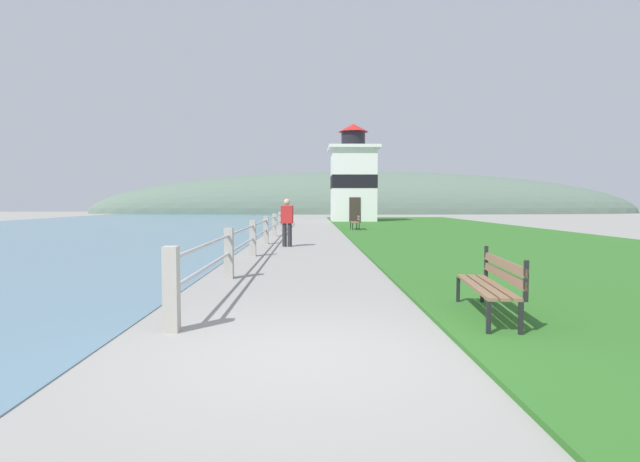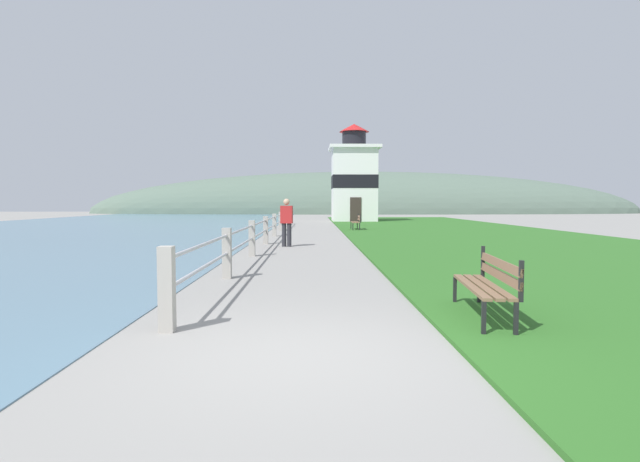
% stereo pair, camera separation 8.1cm
% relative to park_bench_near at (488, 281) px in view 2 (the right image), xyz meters
% --- Properties ---
extents(ground_plane, '(160.00, 160.00, 0.00)m').
position_rel_park_bench_near_xyz_m(ground_plane, '(-2.57, -1.54, -0.54)').
color(ground_plane, gray).
extents(grass_verge, '(12.00, 55.55, 0.06)m').
position_rel_park_bench_near_xyz_m(grass_verge, '(5.18, 16.98, -0.51)').
color(grass_verge, '#2D6623').
rests_on(grass_verge, ground_plane).
extents(water_strip, '(24.00, 88.88, 0.01)m').
position_rel_park_bench_near_xyz_m(water_strip, '(-16.82, 16.98, -0.53)').
color(water_strip, slate).
rests_on(water_strip, ground_plane).
extents(seawall_railing, '(0.18, 30.66, 1.07)m').
position_rel_park_bench_near_xyz_m(seawall_railing, '(-4.22, 14.70, 0.08)').
color(seawall_railing, '#A8A399').
rests_on(seawall_railing, ground_plane).
extents(park_bench_near, '(0.68, 2.00, 0.94)m').
position_rel_park_bench_near_xyz_m(park_bench_near, '(0.00, 0.00, 0.00)').
color(park_bench_near, brown).
rests_on(park_bench_near, ground_plane).
extents(park_bench_midway, '(0.48, 1.64, 0.94)m').
position_rel_park_bench_near_xyz_m(park_bench_midway, '(0.12, 21.77, -0.00)').
color(park_bench_midway, brown).
rests_on(park_bench_midway, ground_plane).
extents(lighthouse, '(4.14, 4.14, 8.07)m').
position_rel_park_bench_near_xyz_m(lighthouse, '(1.02, 34.80, 2.96)').
color(lighthouse, white).
rests_on(lighthouse, ground_plane).
extents(person_strolling, '(0.45, 0.29, 1.74)m').
position_rel_park_bench_near_xyz_m(person_strolling, '(-3.35, 11.38, 0.40)').
color(person_strolling, '#28282D').
rests_on(person_strolling, ground_plane).
extents(distant_hillside, '(80.00, 16.00, 12.00)m').
position_rel_park_bench_near_xyz_m(distant_hillside, '(5.43, 65.50, -0.54)').
color(distant_hillside, '#566B5B').
rests_on(distant_hillside, ground_plane).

